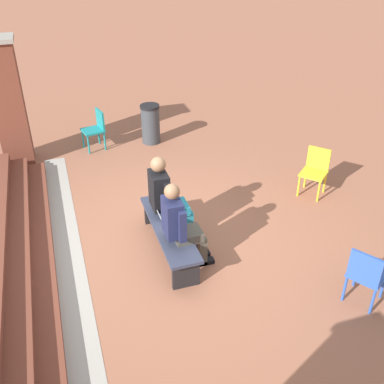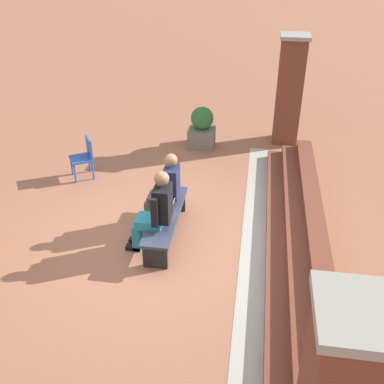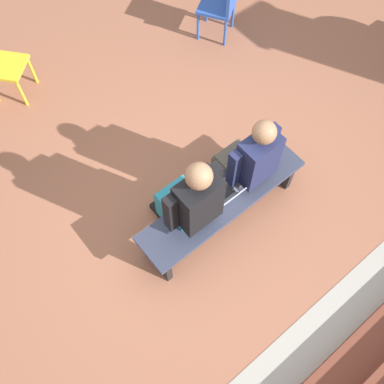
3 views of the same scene
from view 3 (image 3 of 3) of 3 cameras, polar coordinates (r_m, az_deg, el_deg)
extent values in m
plane|color=#9E6047|center=(4.60, 2.17, -5.44)|extent=(60.00, 60.00, 0.00)
cube|color=#A8A399|center=(4.48, 16.33, -16.26)|extent=(7.33, 0.40, 0.01)
cube|color=#33384C|center=(4.30, 3.89, -0.97)|extent=(1.80, 0.44, 0.05)
cube|color=black|center=(4.82, 10.89, 3.18)|extent=(0.06, 0.37, 0.40)
cube|color=black|center=(4.30, -4.41, -8.38)|extent=(0.06, 0.37, 0.40)
cube|color=#4C473D|center=(4.42, 5.98, 3.66)|extent=(0.32, 0.38, 0.13)
cube|color=#4C473D|center=(4.76, 4.89, 3.91)|extent=(0.10, 0.11, 0.45)
cube|color=black|center=(4.94, 4.28, 3.15)|extent=(0.10, 0.23, 0.07)
cube|color=#4C473D|center=(4.69, 3.33, 2.80)|extent=(0.10, 0.11, 0.45)
cube|color=black|center=(4.87, 2.77, 2.07)|extent=(0.10, 0.23, 0.07)
cube|color=#1E2347|center=(4.07, 8.39, 4.21)|extent=(0.36, 0.23, 0.53)
cube|color=navy|center=(4.14, 7.19, 5.00)|extent=(0.05, 0.01, 0.32)
cube|color=#1E2347|center=(4.21, 9.98, 6.30)|extent=(0.09, 0.10, 0.45)
cube|color=#1E2347|center=(4.01, 5.35, 2.96)|extent=(0.09, 0.10, 0.45)
sphere|color=#8C6647|center=(3.74, 9.18, 7.51)|extent=(0.21, 0.21, 0.21)
cube|color=teal|center=(4.18, -1.21, -1.36)|extent=(0.34, 0.40, 0.14)
cube|color=teal|center=(4.53, -1.85, -0.60)|extent=(0.11, 0.12, 0.45)
cube|color=black|center=(4.72, -2.24, -1.18)|extent=(0.11, 0.24, 0.07)
cube|color=teal|center=(4.48, -3.67, -1.90)|extent=(0.11, 0.12, 0.45)
cube|color=black|center=(4.68, -3.99, -2.43)|extent=(0.11, 0.24, 0.07)
cube|color=black|center=(3.78, 0.80, -1.23)|extent=(0.38, 0.24, 0.56)
cube|color=black|center=(3.90, 2.86, 1.35)|extent=(0.09, 0.10, 0.48)
cube|color=black|center=(3.76, -2.74, -2.72)|extent=(0.09, 0.10, 0.48)
sphere|color=#8C6647|center=(3.41, 0.88, 2.02)|extent=(0.22, 0.22, 0.22)
cube|color=#9EA0A5|center=(4.28, 3.56, -0.39)|extent=(0.32, 0.22, 0.02)
cube|color=#2D2D33|center=(4.27, 3.48, -0.22)|extent=(0.29, 0.15, 0.00)
cube|color=#9EA0A5|center=(4.14, 4.92, -1.03)|extent=(0.32, 0.07, 0.19)
cube|color=#33519E|center=(4.14, 4.84, -0.95)|extent=(0.28, 0.06, 0.17)
cube|color=gold|center=(5.71, -22.57, 14.53)|extent=(0.59, 0.59, 0.04)
cylinder|color=gold|center=(5.68, -20.80, 11.64)|extent=(0.04, 0.04, 0.40)
cylinder|color=gold|center=(5.89, -19.62, 14.34)|extent=(0.04, 0.04, 0.40)
cylinder|color=gold|center=(6.05, -22.80, 14.47)|extent=(0.04, 0.04, 0.40)
cube|color=#2D56B7|center=(6.06, 3.13, 22.52)|extent=(0.58, 0.58, 0.04)
cylinder|color=#2D56B7|center=(6.37, 1.87, 22.29)|extent=(0.04, 0.04, 0.40)
cylinder|color=#2D56B7|center=(6.11, 0.78, 20.28)|extent=(0.04, 0.04, 0.40)
cylinder|color=#2D56B7|center=(6.30, 5.22, 21.57)|extent=(0.04, 0.04, 0.40)
cylinder|color=#2D56B7|center=(6.04, 4.23, 19.51)|extent=(0.04, 0.04, 0.40)
camera|label=1|loc=(6.61, 68.43, 33.84)|focal=42.00mm
camera|label=2|loc=(4.44, -114.34, -32.16)|focal=42.00mm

